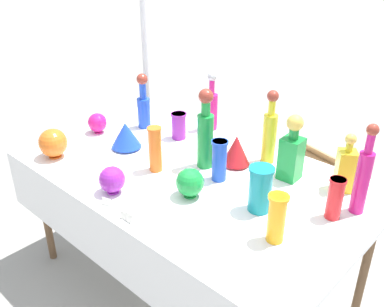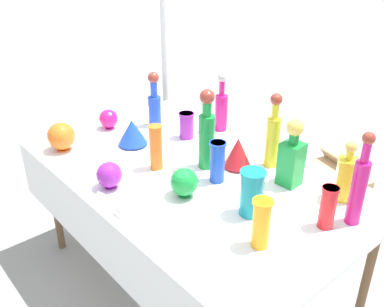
% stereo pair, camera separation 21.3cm
% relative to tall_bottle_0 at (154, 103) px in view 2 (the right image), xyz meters
% --- Properties ---
extents(ground_plane, '(40.00, 40.00, 0.00)m').
position_rel_tall_bottle_0_xyz_m(ground_plane, '(0.60, -0.21, -0.91)').
color(ground_plane, gray).
extents(display_table, '(1.80, 1.09, 0.76)m').
position_rel_tall_bottle_0_xyz_m(display_table, '(0.60, -0.24, -0.21)').
color(display_table, white).
rests_on(display_table, ground).
extents(tall_bottle_0, '(0.08, 0.08, 0.34)m').
position_rel_tall_bottle_0_xyz_m(tall_bottle_0, '(0.00, 0.00, 0.00)').
color(tall_bottle_0, blue).
rests_on(tall_bottle_0, display_table).
extents(tall_bottle_1, '(0.07, 0.07, 0.36)m').
position_rel_tall_bottle_0_xyz_m(tall_bottle_1, '(0.32, 0.26, -0.00)').
color(tall_bottle_1, '#C61972').
rests_on(tall_bottle_1, display_table).
extents(tall_bottle_2, '(0.08, 0.08, 0.42)m').
position_rel_tall_bottle_0_xyz_m(tall_bottle_2, '(0.61, -0.12, 0.04)').
color(tall_bottle_2, '#198C38').
rests_on(tall_bottle_2, display_table).
extents(tall_bottle_3, '(0.06, 0.06, 0.41)m').
position_rel_tall_bottle_0_xyz_m(tall_bottle_3, '(1.36, 0.02, 0.03)').
color(tall_bottle_3, '#C61972').
rests_on(tall_bottle_3, display_table).
extents(tall_bottle_4, '(0.07, 0.07, 0.39)m').
position_rel_tall_bottle_0_xyz_m(tall_bottle_4, '(0.82, 0.14, 0.02)').
color(tall_bottle_4, yellow).
rests_on(tall_bottle_4, display_table).
extents(square_decanter_0, '(0.11, 0.11, 0.29)m').
position_rel_tall_bottle_0_xyz_m(square_decanter_0, '(1.24, 0.15, -0.03)').
color(square_decanter_0, yellow).
rests_on(square_decanter_0, display_table).
extents(square_decanter_1, '(0.10, 0.10, 0.34)m').
position_rel_tall_bottle_0_xyz_m(square_decanter_1, '(1.00, 0.07, 0.00)').
color(square_decanter_1, '#198C38').
rests_on(square_decanter_1, display_table).
extents(slender_vase_0, '(0.09, 0.09, 0.16)m').
position_rel_tall_bottle_0_xyz_m(slender_vase_0, '(0.27, 0.03, -0.06)').
color(slender_vase_0, purple).
rests_on(slender_vase_0, display_table).
extents(slender_vase_1, '(0.07, 0.07, 0.19)m').
position_rel_tall_bottle_0_xyz_m(slender_vase_1, '(1.31, -0.09, -0.05)').
color(slender_vase_1, red).
rests_on(slender_vase_1, display_table).
extents(slender_vase_2, '(0.08, 0.08, 0.21)m').
position_rel_tall_bottle_0_xyz_m(slender_vase_2, '(0.75, -0.18, -0.04)').
color(slender_vase_2, blue).
rests_on(slender_vase_2, display_table).
extents(slender_vase_3, '(0.11, 0.11, 0.21)m').
position_rel_tall_bottle_0_xyz_m(slender_vase_3, '(1.04, -0.26, -0.04)').
color(slender_vase_3, teal).
rests_on(slender_vase_3, display_table).
extents(slender_vase_4, '(0.08, 0.08, 0.21)m').
position_rel_tall_bottle_0_xyz_m(slender_vase_4, '(1.21, -0.39, -0.04)').
color(slender_vase_4, orange).
rests_on(slender_vase_4, display_table).
extents(slender_vase_5, '(0.07, 0.07, 0.24)m').
position_rel_tall_bottle_0_xyz_m(slender_vase_5, '(0.45, -0.32, -0.02)').
color(slender_vase_5, orange).
rests_on(slender_vase_5, display_table).
extents(fluted_vase_0, '(0.17, 0.17, 0.15)m').
position_rel_tall_bottle_0_xyz_m(fluted_vase_0, '(0.15, -0.27, -0.07)').
color(fluted_vase_0, blue).
rests_on(fluted_vase_0, display_table).
extents(fluted_vase_1, '(0.14, 0.14, 0.17)m').
position_rel_tall_bottle_0_xyz_m(fluted_vase_1, '(0.72, -0.00, -0.06)').
color(fluted_vase_1, red).
rests_on(fluted_vase_1, display_table).
extents(round_bowl_0, '(0.13, 0.13, 0.14)m').
position_rel_tall_bottle_0_xyz_m(round_bowl_0, '(0.75, -0.38, -0.08)').
color(round_bowl_0, '#198C38').
rests_on(round_bowl_0, display_table).
extents(round_bowl_1, '(0.15, 0.15, 0.16)m').
position_rel_tall_bottle_0_xyz_m(round_bowl_1, '(-0.05, -0.60, -0.07)').
color(round_bowl_1, orange).
rests_on(round_bowl_1, display_table).
extents(round_bowl_2, '(0.12, 0.12, 0.13)m').
position_rel_tall_bottle_0_xyz_m(round_bowl_2, '(0.46, -0.61, -0.08)').
color(round_bowl_2, purple).
rests_on(round_bowl_2, display_table).
extents(round_bowl_3, '(0.11, 0.11, 0.12)m').
position_rel_tall_bottle_0_xyz_m(round_bowl_3, '(-0.14, -0.25, -0.08)').
color(round_bowl_3, '#C61972').
rests_on(round_bowl_3, display_table).
extents(price_tag_left, '(0.05, 0.02, 0.03)m').
position_rel_tall_bottle_0_xyz_m(price_tag_left, '(0.53, -0.69, -0.13)').
color(price_tag_left, white).
rests_on(price_tag_left, display_table).
extents(price_tag_center, '(0.05, 0.02, 0.04)m').
position_rel_tall_bottle_0_xyz_m(price_tag_center, '(0.67, -0.70, -0.13)').
color(price_tag_center, white).
rests_on(price_tag_center, display_table).
extents(price_tag_right, '(0.04, 0.02, 0.04)m').
position_rel_tall_bottle_0_xyz_m(price_tag_right, '(0.70, -0.70, -0.13)').
color(price_tag_right, white).
rests_on(price_tag_right, display_table).
extents(cardboard_box_behind_left, '(0.52, 0.44, 0.40)m').
position_rel_tall_bottle_0_xyz_m(cardboard_box_behind_left, '(0.68, 1.05, -0.75)').
color(cardboard_box_behind_left, tan).
rests_on(cardboard_box_behind_left, ground).
extents(canopy_pole, '(0.18, 0.18, 2.48)m').
position_rel_tall_bottle_0_xyz_m(canopy_pole, '(-0.49, 0.45, 0.07)').
color(canopy_pole, silver).
rests_on(canopy_pole, ground).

